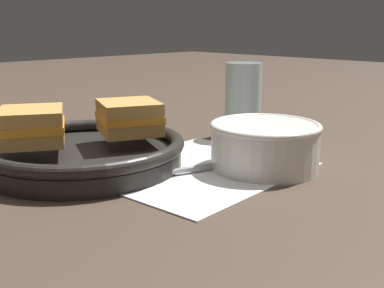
{
  "coord_description": "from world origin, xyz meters",
  "views": [
    {
      "loc": [
        -0.44,
        -0.42,
        0.2
      ],
      "look_at": [
        0.01,
        0.03,
        0.03
      ],
      "focal_mm": 45.0,
      "sensor_mm": 36.0,
      "label": 1
    }
  ],
  "objects_px": {
    "sandwich_near_left": "(129,117)",
    "drinking_glass": "(243,100)",
    "soup_bowl": "(265,143)",
    "spoon": "(227,163)",
    "sandwich_near_right": "(32,126)",
    "skillet": "(84,152)"
  },
  "relations": [
    {
      "from": "soup_bowl",
      "to": "sandwich_near_left",
      "type": "height_order",
      "value": "sandwich_near_left"
    },
    {
      "from": "sandwich_near_left",
      "to": "soup_bowl",
      "type": "bearing_deg",
      "value": -56.4
    },
    {
      "from": "soup_bowl",
      "to": "skillet",
      "type": "bearing_deg",
      "value": 133.17
    },
    {
      "from": "sandwich_near_left",
      "to": "drinking_glass",
      "type": "distance_m",
      "value": 0.24
    },
    {
      "from": "skillet",
      "to": "drinking_glass",
      "type": "distance_m",
      "value": 0.3
    },
    {
      "from": "soup_bowl",
      "to": "sandwich_near_right",
      "type": "bearing_deg",
      "value": 139.12
    },
    {
      "from": "sandwich_near_left",
      "to": "spoon",
      "type": "bearing_deg",
      "value": -60.62
    },
    {
      "from": "soup_bowl",
      "to": "spoon",
      "type": "height_order",
      "value": "soup_bowl"
    },
    {
      "from": "skillet",
      "to": "drinking_glass",
      "type": "xyz_separation_m",
      "value": [
        0.3,
        -0.04,
        0.04
      ]
    },
    {
      "from": "soup_bowl",
      "to": "sandwich_near_right",
      "type": "xyz_separation_m",
      "value": [
        -0.23,
        0.2,
        0.03
      ]
    },
    {
      "from": "skillet",
      "to": "sandwich_near_left",
      "type": "distance_m",
      "value": 0.08
    },
    {
      "from": "spoon",
      "to": "drinking_glass",
      "type": "distance_m",
      "value": 0.21
    },
    {
      "from": "drinking_glass",
      "to": "spoon",
      "type": "bearing_deg",
      "value": -146.88
    },
    {
      "from": "sandwich_near_left",
      "to": "drinking_glass",
      "type": "bearing_deg",
      "value": -4.08
    },
    {
      "from": "skillet",
      "to": "soup_bowl",
      "type": "bearing_deg",
      "value": -46.83
    },
    {
      "from": "skillet",
      "to": "sandwich_near_right",
      "type": "height_order",
      "value": "sandwich_near_right"
    },
    {
      "from": "spoon",
      "to": "sandwich_near_right",
      "type": "xyz_separation_m",
      "value": [
        -0.2,
        0.17,
        0.06
      ]
    },
    {
      "from": "sandwich_near_right",
      "to": "drinking_glass",
      "type": "distance_m",
      "value": 0.37
    },
    {
      "from": "drinking_glass",
      "to": "sandwich_near_right",
      "type": "bearing_deg",
      "value": 170.84
    },
    {
      "from": "soup_bowl",
      "to": "skillet",
      "type": "height_order",
      "value": "soup_bowl"
    },
    {
      "from": "drinking_glass",
      "to": "soup_bowl",
      "type": "bearing_deg",
      "value": -132.03
    },
    {
      "from": "skillet",
      "to": "sandwich_near_left",
      "type": "bearing_deg",
      "value": -18.18
    }
  ]
}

